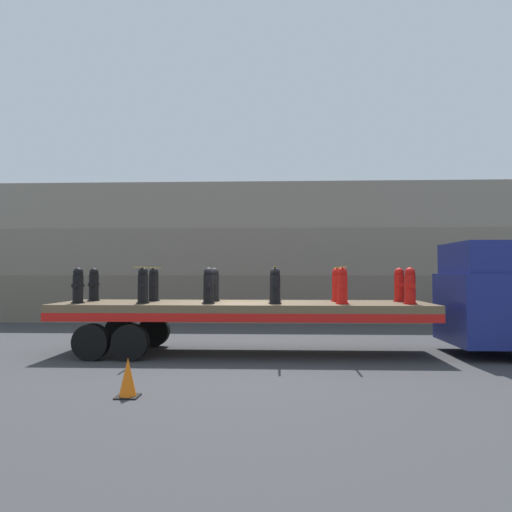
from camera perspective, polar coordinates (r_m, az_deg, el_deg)
ground_plane at (r=12.81m, az=-1.48°, el=-11.09°), size 120.00×120.00×0.00m
rock_cliff at (r=21.70m, az=0.15°, el=0.34°), size 60.00×3.30×5.80m
truck_cab at (r=13.78m, az=26.00°, el=-4.38°), size 2.38×2.61×2.79m
flatbed_trailer at (r=12.73m, az=-3.69°, el=-6.33°), size 9.28×2.52×1.29m
fire_hydrant_black_near_0 at (r=13.05m, az=-19.67°, el=-3.23°), size 0.32×0.56×0.88m
fire_hydrant_black_far_0 at (r=14.03m, az=-18.05°, el=-3.14°), size 0.32×0.56×0.88m
fire_hydrant_black_near_1 at (r=12.53m, az=-12.80°, el=-3.35°), size 0.32×0.56×0.88m
fire_hydrant_black_far_1 at (r=13.55m, az=-11.62°, el=-3.25°), size 0.32×0.56×0.88m
fire_hydrant_black_near_2 at (r=12.21m, az=-5.44°, el=-3.43°), size 0.32×0.56×0.88m
fire_hydrant_black_far_2 at (r=13.26m, az=-4.81°, el=-3.31°), size 0.32×0.56×0.88m
fire_hydrant_black_near_3 at (r=12.09m, az=2.19°, el=-3.45°), size 0.32×0.56×0.88m
fire_hydrant_black_far_3 at (r=13.15m, az=2.20°, el=-3.33°), size 0.32×0.56×0.88m
fire_hydrant_red_near_4 at (r=12.19m, az=9.82°, el=-3.41°), size 0.32×0.56×0.88m
fire_hydrant_red_far_4 at (r=13.24m, az=9.23°, el=-3.29°), size 0.32×0.56×0.88m
fire_hydrant_red_near_5 at (r=12.50m, az=17.20°, el=-3.31°), size 0.32×0.56×0.88m
fire_hydrant_red_far_5 at (r=13.53m, az=16.05°, el=-3.21°), size 0.32×0.56×0.88m
cargo_strap_rear at (r=13.04m, az=-12.17°, el=-1.28°), size 0.05×2.61×0.01m
cargo_strap_middle at (r=12.62m, az=2.19°, el=-1.30°), size 0.05×2.61×0.01m
cargo_strap_front at (r=12.72m, az=9.50°, el=-1.28°), size 0.05×2.61×0.01m
traffic_cone at (r=8.67m, az=-14.44°, el=-13.35°), size 0.37×0.37×0.64m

